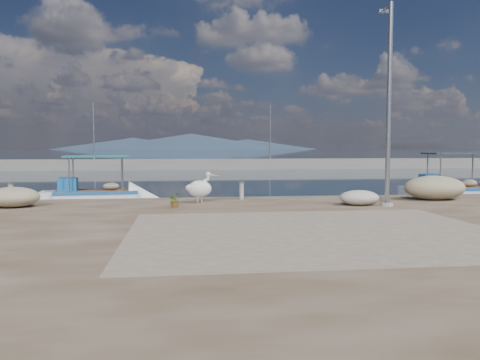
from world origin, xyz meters
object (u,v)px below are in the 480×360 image
at_px(boat_left, 96,197).
at_px(boat_right, 455,193).
at_px(pelican, 200,188).
at_px(lamp_post, 389,111).
at_px(bollard_near, 242,190).

relative_size(boat_left, boat_right, 0.96).
bearing_deg(pelican, lamp_post, -16.67).
distance_m(lamp_post, bollard_near, 6.19).
bearing_deg(lamp_post, boat_right, 44.76).
distance_m(boat_left, pelican, 7.27).
bearing_deg(boat_right, lamp_post, -131.98).
height_order(boat_right, lamp_post, lamp_post).
relative_size(pelican, bollard_near, 1.68).
height_order(boat_left, lamp_post, lamp_post).
bearing_deg(boat_left, bollard_near, -40.40).
height_order(lamp_post, bollard_near, lamp_post).
bearing_deg(bollard_near, lamp_post, -28.48).
relative_size(boat_right, bollard_near, 8.00).
bearing_deg(boat_left, lamp_post, -37.52).
bearing_deg(lamp_post, bollard_near, 151.52).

